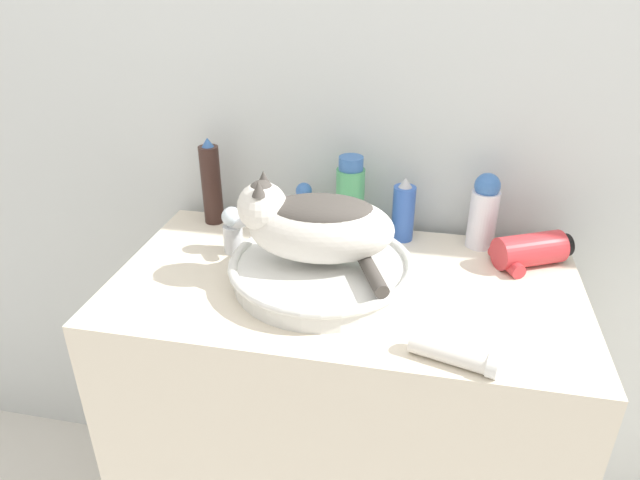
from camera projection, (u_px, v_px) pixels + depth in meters
wall_back at (370, 100)px, 1.33m from camera, size 8.00×0.05×2.40m
vanity_counter at (341, 437)px, 1.40m from camera, size 0.97×0.53×0.90m
sink_basin at (321, 269)px, 1.17m from camera, size 0.38×0.38×0.05m
cat at (314, 223)px, 1.12m from camera, size 0.32×0.22×0.18m
faucet at (236, 227)px, 1.27m from camera, size 0.12×0.07×0.13m
lotion_bottle_white at (484, 211)px, 1.29m from camera, size 0.06×0.06×0.18m
deodorant_stick at (304, 207)px, 1.37m from camera, size 0.04×0.04×0.12m
spray_bottle_trigger at (403, 212)px, 1.33m from camera, size 0.05×0.05×0.15m
hairspray_can_black at (211, 184)px, 1.39m from camera, size 0.05×0.05×0.22m
mouthwash_bottle at (350, 198)px, 1.34m from camera, size 0.07×0.07×0.20m
cream_tube at (455, 355)px, 0.95m from camera, size 0.15×0.08×0.04m
hair_dryer at (529, 251)px, 1.23m from camera, size 0.18×0.14×0.07m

